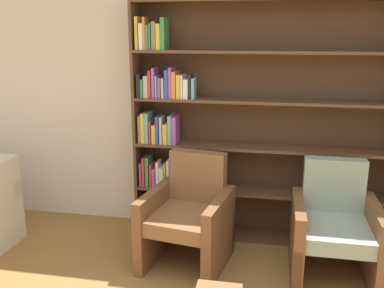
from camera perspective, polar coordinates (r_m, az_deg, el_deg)
wall_back at (r=3.96m, az=6.86°, el=7.48°), size 12.00×0.06×2.75m
bookshelf at (r=3.85m, az=6.43°, el=2.35°), size 2.33×0.30×2.13m
armchair_leather at (r=3.56m, az=-0.45°, el=-9.69°), size 0.74×0.78×0.89m
armchair_cushioned at (r=3.54m, az=18.45°, el=-10.64°), size 0.64×0.68×0.89m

